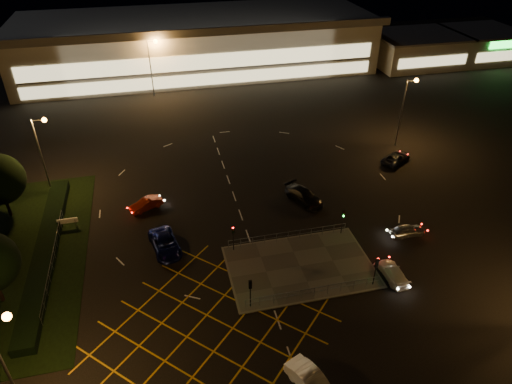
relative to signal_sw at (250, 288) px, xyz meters
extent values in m
plane|color=black|center=(4.00, 5.99, -2.37)|extent=(180.00, 180.00, 0.00)
cube|color=#4C4944|center=(6.00, 3.99, -2.31)|extent=(14.00, 9.00, 0.12)
cube|color=black|center=(-19.00, 11.99, -1.87)|extent=(2.00, 26.00, 1.00)
cube|color=beige|center=(4.00, 67.99, 2.63)|extent=(70.00, 25.00, 10.00)
cube|color=slate|center=(4.00, 67.99, 7.83)|extent=(72.00, 26.50, 0.60)
cube|color=#FFEAA5|center=(4.00, 55.44, 2.63)|extent=(66.00, 0.20, 3.00)
cube|color=#FFEAA5|center=(4.00, 55.44, -0.57)|extent=(66.00, 0.20, 2.20)
cube|color=beige|center=(50.00, 59.99, 0.63)|extent=(18.00, 14.00, 6.00)
cube|color=slate|center=(50.00, 59.99, 3.78)|extent=(18.80, 14.80, 0.40)
cube|color=#FFEAA5|center=(50.00, 52.94, 0.23)|extent=(15.30, 0.20, 2.00)
cube|color=beige|center=(66.00, 59.99, 0.63)|extent=(14.00, 14.00, 6.00)
cube|color=slate|center=(66.00, 59.99, 3.78)|extent=(14.80, 14.80, 0.40)
cube|color=#FFEAA5|center=(66.00, 52.94, 0.23)|extent=(11.90, 0.20, 2.00)
cube|color=#19E533|center=(66.00, 52.84, 2.63)|extent=(7.00, 0.30, 1.40)
cylinder|color=slate|center=(-18.00, -6.01, 2.63)|extent=(0.20, 0.20, 10.00)
sphere|color=orange|center=(-16.60, -6.01, 7.38)|extent=(0.56, 0.56, 0.56)
cylinder|color=slate|center=(-20.00, 23.99, 2.63)|extent=(0.20, 0.20, 10.00)
cylinder|color=slate|center=(-19.30, 23.99, 7.43)|extent=(1.40, 0.12, 0.12)
sphere|color=orange|center=(-18.60, 23.99, 7.38)|extent=(0.56, 0.56, 0.56)
cylinder|color=slate|center=(28.00, 25.99, 2.63)|extent=(0.20, 0.20, 10.00)
cylinder|color=slate|center=(28.70, 25.99, 7.43)|extent=(1.40, 0.12, 0.12)
sphere|color=orange|center=(29.40, 25.99, 7.38)|extent=(0.56, 0.56, 0.56)
cylinder|color=slate|center=(-6.00, 53.99, 2.63)|extent=(0.20, 0.20, 10.00)
cylinder|color=slate|center=(-5.30, 53.99, 7.43)|extent=(1.40, 0.12, 0.12)
sphere|color=orange|center=(-4.60, 53.99, 7.38)|extent=(0.56, 0.56, 0.56)
cylinder|color=slate|center=(34.00, 55.99, 2.63)|extent=(0.20, 0.20, 10.00)
cylinder|color=slate|center=(34.70, 55.99, 7.43)|extent=(1.40, 0.12, 0.12)
sphere|color=orange|center=(35.40, 55.99, 7.38)|extent=(0.56, 0.56, 0.56)
cylinder|color=black|center=(0.00, -0.01, -0.75)|extent=(0.10, 0.10, 3.00)
cube|color=black|center=(0.00, -0.01, 0.45)|extent=(0.28, 0.18, 0.90)
sphere|color=#19FF33|center=(0.00, 0.12, 0.45)|extent=(0.16, 0.16, 0.16)
cylinder|color=black|center=(12.00, -0.01, -0.75)|extent=(0.10, 0.10, 3.00)
cube|color=black|center=(12.00, -0.01, 0.45)|extent=(0.28, 0.18, 0.90)
sphere|color=#19FF33|center=(12.00, 0.12, 0.45)|extent=(0.16, 0.16, 0.16)
cylinder|color=black|center=(0.00, 7.99, -0.75)|extent=(0.10, 0.10, 3.00)
cube|color=black|center=(0.00, 7.99, 0.45)|extent=(0.28, 0.18, 0.90)
sphere|color=#FF0C0C|center=(0.00, 7.86, 0.45)|extent=(0.16, 0.16, 0.16)
cylinder|color=black|center=(12.00, 7.99, -0.75)|extent=(0.10, 0.10, 3.00)
cube|color=black|center=(12.00, 7.99, 0.45)|extent=(0.28, 0.18, 0.90)
sphere|color=#19FF33|center=(12.00, 7.86, 0.45)|extent=(0.16, 0.16, 0.16)
cylinder|color=black|center=(-24.00, 19.99, -0.93)|extent=(0.36, 0.36, 2.88)
imported|color=white|center=(2.71, -9.02, -1.58)|extent=(3.44, 5.05, 1.57)
imported|color=#0D1452|center=(-6.93, 9.83, -1.59)|extent=(3.60, 5.97, 1.55)
imported|color=black|center=(10.02, 14.97, -1.58)|extent=(4.29, 5.87, 1.58)
imported|color=#B4B7BB|center=(18.91, 6.14, -1.71)|extent=(3.86, 1.58, 1.31)
imported|color=maroon|center=(-8.61, 17.79, -1.72)|extent=(4.16, 2.93, 1.30)
imported|color=black|center=(25.42, 21.09, -1.69)|extent=(5.31, 4.49, 1.35)
imported|color=silver|center=(14.32, 0.49, -1.75)|extent=(1.79, 4.28, 1.24)
camera|label=1|loc=(-6.13, -28.06, 29.15)|focal=32.00mm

